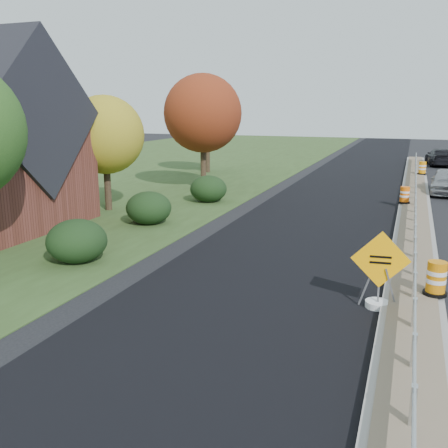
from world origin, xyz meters
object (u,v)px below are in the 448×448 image
(barrel_median_far, at_px, (422,168))
(car_dark_far, at_px, (440,157))
(caution_sign, at_px, (378,289))
(barrel_median_near, at_px, (436,279))
(car_silver, at_px, (447,181))
(barrel_median_mid, at_px, (405,195))

(barrel_median_far, relative_size, car_dark_far, 0.18)
(barrel_median_far, bearing_deg, caution_sign, -92.80)
(barrel_median_near, distance_m, car_silver, 19.32)
(barrel_median_far, xyz_separation_m, car_dark_far, (1.64, 8.98, 0.09))
(barrel_median_far, bearing_deg, barrel_median_near, -89.80)
(car_dark_far, bearing_deg, car_silver, 83.71)
(barrel_median_near, distance_m, car_dark_far, 35.77)
(barrel_median_far, xyz_separation_m, car_silver, (1.34, -7.47, 0.10))
(car_silver, bearing_deg, barrel_median_near, -90.50)
(caution_sign, relative_size, car_dark_far, 0.40)
(barrel_median_mid, xyz_separation_m, barrel_median_far, (1.01, 12.84, 0.04))
(barrel_median_near, bearing_deg, barrel_median_mid, 94.52)
(barrel_median_mid, distance_m, car_dark_far, 21.98)
(caution_sign, bearing_deg, barrel_median_near, 26.68)
(car_silver, bearing_deg, barrel_median_mid, -110.45)
(barrel_median_near, xyz_separation_m, barrel_median_far, (-0.09, 26.75, 0.01))
(barrel_median_far, relative_size, car_silver, 0.21)
(barrel_median_near, height_order, car_silver, car_silver)
(caution_sign, relative_size, barrel_median_near, 2.25)
(car_silver, height_order, car_dark_far, car_silver)
(caution_sign, height_order, barrel_median_mid, caution_sign)
(caution_sign, distance_m, barrel_median_near, 1.74)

